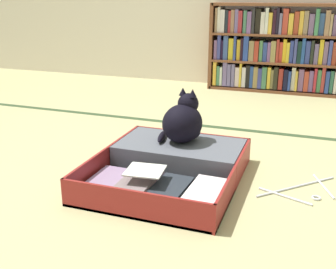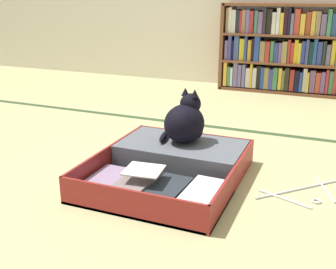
{
  "view_description": "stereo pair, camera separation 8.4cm",
  "coord_description": "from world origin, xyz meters",
  "px_view_note": "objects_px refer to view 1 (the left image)",
  "views": [
    {
      "loc": [
        0.67,
        -1.54,
        0.84
      ],
      "look_at": [
        0.07,
        0.13,
        0.23
      ],
      "focal_mm": 44.06,
      "sensor_mm": 36.0,
      "label": 1
    },
    {
      "loc": [
        0.75,
        -1.51,
        0.84
      ],
      "look_at": [
        0.07,
        0.13,
        0.23
      ],
      "focal_mm": 44.06,
      "sensor_mm": 36.0,
      "label": 2
    }
  ],
  "objects_px": {
    "black_cat": "(183,122)",
    "open_suitcase": "(173,165)",
    "clothes_hanger": "(303,190)",
    "bookshelf": "(280,50)"
  },
  "relations": [
    {
      "from": "black_cat",
      "to": "open_suitcase",
      "type": "bearing_deg",
      "value": -90.69
    },
    {
      "from": "open_suitcase",
      "to": "black_cat",
      "type": "height_order",
      "value": "black_cat"
    },
    {
      "from": "clothes_hanger",
      "to": "bookshelf",
      "type": "bearing_deg",
      "value": 98.95
    },
    {
      "from": "bookshelf",
      "to": "black_cat",
      "type": "height_order",
      "value": "bookshelf"
    },
    {
      "from": "bookshelf",
      "to": "clothes_hanger",
      "type": "relative_size",
      "value": 3.83
    },
    {
      "from": "bookshelf",
      "to": "open_suitcase",
      "type": "bearing_deg",
      "value": -97.96
    },
    {
      "from": "open_suitcase",
      "to": "clothes_hanger",
      "type": "relative_size",
      "value": 2.33
    },
    {
      "from": "black_cat",
      "to": "clothes_hanger",
      "type": "xyz_separation_m",
      "value": [
        0.6,
        -0.12,
        -0.22
      ]
    },
    {
      "from": "clothes_hanger",
      "to": "black_cat",
      "type": "bearing_deg",
      "value": 168.91
    },
    {
      "from": "open_suitcase",
      "to": "bookshelf",
      "type": "bearing_deg",
      "value": 82.04
    }
  ]
}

